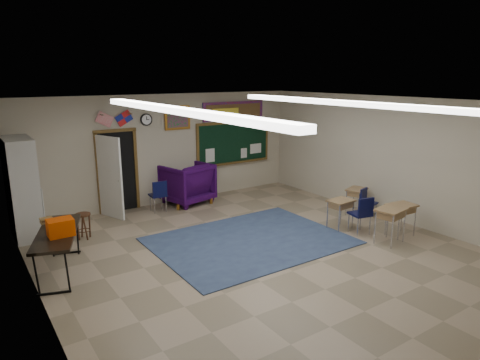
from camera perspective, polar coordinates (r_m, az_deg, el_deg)
floor at (r=8.62m, az=3.38°, el=-10.05°), size 9.00×9.00×0.00m
back_wall at (r=11.94m, az=-9.79°, el=4.04°), size 8.00×0.04×3.00m
left_wall at (r=6.60m, az=-25.32°, el=-5.10°), size 0.04×9.00×3.00m
right_wall at (r=10.99m, az=20.31°, el=2.55°), size 0.04×9.00×3.00m
ceiling at (r=7.90m, az=3.69°, el=10.26°), size 8.00×9.00×0.04m
area_rug at (r=9.32m, az=1.35°, el=-8.08°), size 4.00×3.00×0.02m
fluorescent_strips at (r=7.91m, az=3.69°, el=9.82°), size 3.86×6.00×0.10m
doorway at (r=11.36m, az=-16.28°, el=0.91°), size 1.10×0.89×2.16m
chalkboard at (r=12.96m, az=-0.81°, el=4.85°), size 2.55×0.14×1.30m
bulletin_board at (r=12.85m, az=-0.84°, el=9.20°), size 2.10×0.05×0.55m
framed_art_print at (r=11.94m, az=-8.35°, el=8.22°), size 0.75×0.05×0.65m
wall_clock at (r=11.58m, az=-12.39°, el=7.87°), size 0.32×0.05×0.32m
wall_flags at (r=11.26m, az=-16.42°, el=8.14°), size 1.16×0.06×0.70m
storage_cabinet at (r=10.42m, az=-27.01°, el=-0.97°), size 0.59×1.25×2.20m
wingback_armchair at (r=11.99m, az=-7.16°, el=-0.40°), size 1.45×1.48×1.12m
student_chair_reading at (r=11.35m, az=-10.90°, el=-2.09°), size 0.45×0.45×0.85m
student_chair_desk_a at (r=9.98m, az=15.69°, el=-4.50°), size 0.52×0.52×0.88m
student_chair_desk_b at (r=11.13m, az=16.82°, el=-3.04°), size 0.46×0.46×0.74m
student_desk_front_left at (r=10.19m, az=13.23°, el=-4.26°), size 0.60×0.47×0.69m
student_desk_front_right at (r=11.37m, az=15.23°, el=-2.55°), size 0.67×0.58×0.67m
student_desk_back_left at (r=9.62m, az=19.38°, el=-5.53°), size 0.71×0.58×0.77m
student_desk_back_right at (r=10.14m, az=20.63°, el=-4.79°), size 0.65×0.51×0.72m
folding_table at (r=8.43m, az=-22.99°, el=-8.60°), size 1.22×2.01×1.08m
wooden_stool at (r=9.96m, az=-20.11°, el=-5.75°), size 0.32×0.32×0.57m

